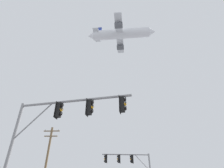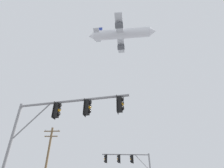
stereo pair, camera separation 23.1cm
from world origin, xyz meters
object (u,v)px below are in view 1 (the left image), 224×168
signal_pole_near (59,122)px  signal_pole_far (131,164)px  airplane (121,34)px  utility_pole (47,161)px

signal_pole_near → signal_pole_far: 14.83m
airplane → signal_pole_far: bearing=-90.8°
signal_pole_far → utility_pole: utility_pole is taller
signal_pole_far → airplane: size_ratio=0.26×
signal_pole_near → utility_pole: (-5.63, 14.26, -0.13)m
signal_pole_far → airplane: bearing=89.2°
utility_pole → signal_pole_far: bearing=-1.7°
signal_pole_far → airplane: 47.38m
signal_pole_near → signal_pole_far: size_ratio=1.19×
signal_pole_near → utility_pole: utility_pole is taller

